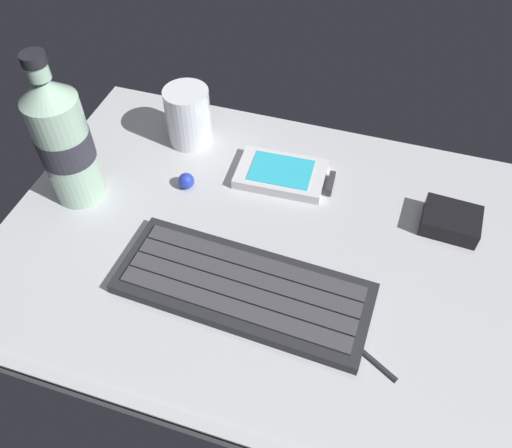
{
  "coord_description": "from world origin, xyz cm",
  "views": [
    {
      "loc": [
        11.94,
        -38.08,
        50.15
      ],
      "look_at": [
        0.0,
        0.0,
        3.0
      ],
      "focal_mm": 36.04,
      "sensor_mm": 36.0,
      "label": 1
    }
  ],
  "objects_px": {
    "water_bottle": "(64,141)",
    "stylus_pen": "(360,349)",
    "keyboard": "(244,288)",
    "trackball_mouse": "(186,181)",
    "handheld_device": "(286,175)",
    "charger_block": "(451,221)",
    "juice_cup": "(189,118)"
  },
  "relations": [
    {
      "from": "handheld_device",
      "to": "trackball_mouse",
      "type": "relative_size",
      "value": 5.92
    },
    {
      "from": "water_bottle",
      "to": "handheld_device",
      "type": "bearing_deg",
      "value": 22.67
    },
    {
      "from": "water_bottle",
      "to": "trackball_mouse",
      "type": "bearing_deg",
      "value": 21.46
    },
    {
      "from": "juice_cup",
      "to": "charger_block",
      "type": "xyz_separation_m",
      "value": [
        0.38,
        -0.06,
        -0.03
      ]
    },
    {
      "from": "water_bottle",
      "to": "stylus_pen",
      "type": "distance_m",
      "value": 0.42
    },
    {
      "from": "water_bottle",
      "to": "stylus_pen",
      "type": "relative_size",
      "value": 2.19
    },
    {
      "from": "keyboard",
      "to": "trackball_mouse",
      "type": "bearing_deg",
      "value": 132.68
    },
    {
      "from": "keyboard",
      "to": "handheld_device",
      "type": "relative_size",
      "value": 2.26
    },
    {
      "from": "keyboard",
      "to": "charger_block",
      "type": "relative_size",
      "value": 4.21
    },
    {
      "from": "handheld_device",
      "to": "stylus_pen",
      "type": "relative_size",
      "value": 1.37
    },
    {
      "from": "charger_block",
      "to": "stylus_pen",
      "type": "xyz_separation_m",
      "value": [
        -0.08,
        -0.2,
        -0.01
      ]
    },
    {
      "from": "water_bottle",
      "to": "stylus_pen",
      "type": "xyz_separation_m",
      "value": [
        0.4,
        -0.12,
        -0.09
      ]
    },
    {
      "from": "stylus_pen",
      "to": "juice_cup",
      "type": "bearing_deg",
      "value": 167.84
    },
    {
      "from": "charger_block",
      "to": "handheld_device",
      "type": "bearing_deg",
      "value": 174.3
    },
    {
      "from": "handheld_device",
      "to": "trackball_mouse",
      "type": "distance_m",
      "value": 0.14
    },
    {
      "from": "juice_cup",
      "to": "stylus_pen",
      "type": "relative_size",
      "value": 0.89
    },
    {
      "from": "juice_cup",
      "to": "water_bottle",
      "type": "height_order",
      "value": "water_bottle"
    },
    {
      "from": "charger_block",
      "to": "keyboard",
      "type": "bearing_deg",
      "value": -142.0
    },
    {
      "from": "handheld_device",
      "to": "water_bottle",
      "type": "relative_size",
      "value": 0.63
    },
    {
      "from": "juice_cup",
      "to": "charger_block",
      "type": "distance_m",
      "value": 0.38
    },
    {
      "from": "keyboard",
      "to": "trackball_mouse",
      "type": "xyz_separation_m",
      "value": [
        -0.13,
        0.14,
        0.0
      ]
    },
    {
      "from": "trackball_mouse",
      "to": "water_bottle",
      "type": "bearing_deg",
      "value": -158.54
    },
    {
      "from": "water_bottle",
      "to": "keyboard",
      "type": "bearing_deg",
      "value": -18.44
    },
    {
      "from": "keyboard",
      "to": "stylus_pen",
      "type": "xyz_separation_m",
      "value": [
        0.14,
        -0.03,
        -0.0
      ]
    },
    {
      "from": "handheld_device",
      "to": "trackball_mouse",
      "type": "height_order",
      "value": "trackball_mouse"
    },
    {
      "from": "keyboard",
      "to": "charger_block",
      "type": "xyz_separation_m",
      "value": [
        0.22,
        0.17,
        0.0
      ]
    },
    {
      "from": "handheld_device",
      "to": "charger_block",
      "type": "distance_m",
      "value": 0.22
    },
    {
      "from": "keyboard",
      "to": "juice_cup",
      "type": "xyz_separation_m",
      "value": [
        -0.16,
        0.23,
        0.03
      ]
    },
    {
      "from": "handheld_device",
      "to": "stylus_pen",
      "type": "height_order",
      "value": "handheld_device"
    },
    {
      "from": "keyboard",
      "to": "stylus_pen",
      "type": "relative_size",
      "value": 3.11
    },
    {
      "from": "trackball_mouse",
      "to": "charger_block",
      "type": "bearing_deg",
      "value": 5.46
    },
    {
      "from": "juice_cup",
      "to": "water_bottle",
      "type": "xyz_separation_m",
      "value": [
        -0.1,
        -0.14,
        0.05
      ]
    }
  ]
}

